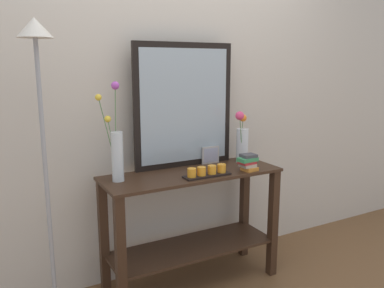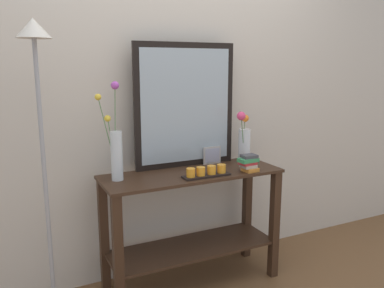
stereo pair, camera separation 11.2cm
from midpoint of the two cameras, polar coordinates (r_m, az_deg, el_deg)
The scene contains 10 objects.
ground_plane at distance 2.94m, azimuth -1.16°, elevation -19.61°, with size 7.00×6.00×0.02m, color brown.
wall_back at distance 2.82m, azimuth -4.41°, elevation 8.28°, with size 6.40×0.08×2.70m, color beige.
console_table at distance 2.71m, azimuth -1.20°, elevation -10.28°, with size 1.21×0.42×0.80m.
mirror_leaning at distance 2.71m, azimuth -2.31°, elevation 5.57°, with size 0.74×0.03×0.85m.
tall_vase_left at distance 2.43m, azimuth -12.25°, elevation -0.68°, with size 0.15×0.13×0.60m.
vase_right at distance 2.86m, azimuth 6.18°, elevation 0.47°, with size 0.15×0.13×0.38m.
candle_tray at distance 2.51m, azimuth 0.92°, elevation -4.11°, with size 0.32×0.09×0.07m.
picture_frame_small at distance 2.83m, azimuth 1.58°, elevation -1.61°, with size 0.14×0.01×0.13m.
book_stack at distance 2.66m, azimuth 6.97°, elevation -2.66°, with size 0.14×0.10×0.11m.
floor_lamp at distance 2.23m, azimuth -22.28°, elevation 2.06°, with size 0.24×0.24×1.74m.
Camera 1 is at (-1.20, -2.21, 1.51)m, focal length 36.69 mm.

